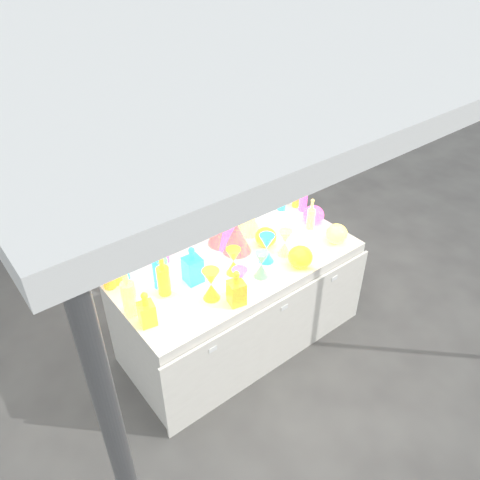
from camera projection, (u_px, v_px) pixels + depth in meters
ground at (240, 336)px, 3.79m from camera, size 80.00×80.00×0.00m
canopy_tent at (239, 13)px, 2.41m from camera, size 3.15×3.15×2.46m
display_table at (241, 302)px, 3.56m from camera, size 1.84×0.83×0.75m
cardboard_box_closed at (111, 215)px, 4.86m from camera, size 0.65×0.50×0.44m
cardboard_box_flat at (157, 169)px, 6.14m from camera, size 0.91×0.84×0.06m
bottle_0 at (115, 265)px, 3.09m from camera, size 0.08×0.08×0.29m
bottle_1 at (122, 262)px, 3.12m from camera, size 0.08×0.08×0.29m
bottle_2 at (105, 263)px, 3.03m from camera, size 0.09×0.09×0.40m
bottle_3 at (163, 246)px, 3.29m from camera, size 0.07×0.07×0.27m
bottle_4 at (128, 290)px, 2.83m from camera, size 0.12×0.12×0.38m
bottle_5 at (162, 265)px, 3.06m from camera, size 0.10×0.10×0.34m
bottle_6 at (163, 274)px, 2.99m from camera, size 0.11×0.11×0.33m
bottle_7 at (158, 268)px, 3.05m from camera, size 0.10×0.10×0.32m
decanter_0 at (146, 308)px, 2.79m from camera, size 0.11×0.11×0.25m
decanter_1 at (236, 287)px, 2.94m from camera, size 0.12×0.12×0.26m
decanter_2 at (192, 265)px, 3.11m from camera, size 0.12×0.12×0.28m
hourglass_0 at (211, 284)px, 2.99m from camera, size 0.15×0.15×0.23m
hourglass_1 at (240, 282)px, 3.02m from camera, size 0.13×0.13×0.21m
hourglass_2 at (285, 243)px, 3.38m from camera, size 0.12×0.12×0.20m
hourglass_3 at (261, 265)px, 3.17m from camera, size 0.13×0.13×0.20m
hourglass_4 at (233, 261)px, 3.20m from camera, size 0.11×0.11×0.21m
hourglass_5 at (267, 248)px, 3.31m from camera, size 0.14×0.14×0.22m
globe_0 at (300, 258)px, 3.28m from camera, size 0.23×0.23×0.14m
globe_1 at (336, 235)px, 3.52m from camera, size 0.18×0.18×0.13m
globe_2 at (266, 238)px, 3.49m from camera, size 0.21×0.21×0.13m
globe_3 at (313, 216)px, 3.74m from camera, size 0.17×0.17×0.14m
lampshade_0 at (237, 236)px, 3.40m from camera, size 0.28×0.28×0.26m
lampshade_1 at (222, 229)px, 3.48m from camera, size 0.22×0.22×0.26m
lampshade_2 at (230, 229)px, 3.46m from camera, size 0.25×0.25×0.28m
lampshade_3 at (248, 217)px, 3.61m from camera, size 0.24×0.24×0.25m
bottle_8 at (282, 194)px, 3.86m from camera, size 0.08×0.08×0.30m
bottle_9 at (297, 192)px, 3.91m from camera, size 0.08×0.08×0.28m
bottle_10 at (304, 195)px, 3.85m from camera, size 0.08×0.08×0.30m
bottle_11 at (311, 214)px, 3.64m from camera, size 0.07×0.07×0.27m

